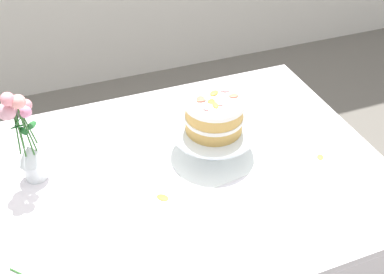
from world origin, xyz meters
The scene contains 7 objects.
dining_table centered at (0.00, -0.02, 0.65)m, with size 1.40×1.00×0.74m.
linen_napkin centered at (0.15, 0.05, 0.74)m, with size 0.32×0.32×0.00m, color white.
cake_stand centered at (0.15, 0.05, 0.82)m, with size 0.29×0.29×0.10m.
layer_cake centered at (0.15, 0.05, 0.90)m, with size 0.20×0.20×0.12m.
flower_vase centered at (-0.44, 0.14, 0.89)m, with size 0.10×0.10×0.35m.
loose_petal_0 centered at (0.49, -0.11, 0.74)m, with size 0.03×0.02×0.00m, color yellow.
loose_petal_1 centered at (-0.08, -0.10, 0.74)m, with size 0.04×0.03×0.00m, color orange.
Camera 1 is at (-0.32, -1.00, 1.75)m, focal length 40.65 mm.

